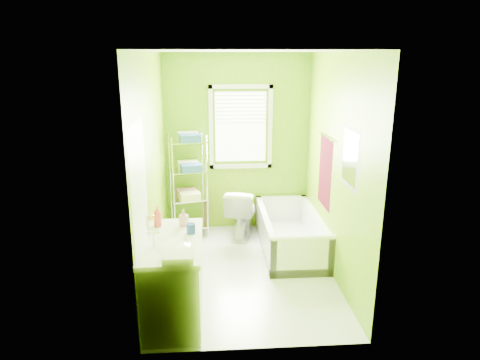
{
  "coord_description": "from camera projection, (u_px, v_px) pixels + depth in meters",
  "views": [
    {
      "loc": [
        -0.39,
        -4.72,
        2.57
      ],
      "look_at": [
        -0.04,
        0.25,
        1.1
      ],
      "focal_mm": 32.0,
      "sensor_mm": 36.0,
      "label": 1
    }
  ],
  "objects": [
    {
      "name": "ground",
      "position": [
        245.0,
        271.0,
        5.27
      ],
      "size": [
        2.9,
        2.9,
        0.0
      ],
      "primitive_type": "plane",
      "color": "silver",
      "rests_on": "ground"
    },
    {
      "name": "toilet",
      "position": [
        242.0,
        212.0,
        6.2
      ],
      "size": [
        0.57,
        0.8,
        0.73
      ],
      "primitive_type": "imported",
      "rotation": [
        0.0,
        0.0,
        2.9
      ],
      "color": "white",
      "rests_on": "ground"
    },
    {
      "name": "right_wall_decor",
      "position": [
        334.0,
        166.0,
        4.95
      ],
      "size": [
        0.04,
        1.48,
        1.17
      ],
      "color": "#490812",
      "rests_on": "ground"
    },
    {
      "name": "door",
      "position": [
        142.0,
        230.0,
        3.96
      ],
      "size": [
        0.09,
        0.8,
        2.0
      ],
      "color": "white",
      "rests_on": "ground"
    },
    {
      "name": "wire_shelf_unit",
      "position": [
        190.0,
        175.0,
        6.09
      ],
      "size": [
        0.56,
        0.45,
        1.52
      ],
      "color": "silver",
      "rests_on": "ground"
    },
    {
      "name": "bathtub",
      "position": [
        290.0,
        238.0,
        5.81
      ],
      "size": [
        0.77,
        1.65,
        0.53
      ],
      "color": "white",
      "rests_on": "ground"
    },
    {
      "name": "vanity",
      "position": [
        174.0,
        276.0,
        4.26
      ],
      "size": [
        0.57,
        1.11,
        1.06
      ],
      "color": "silver",
      "rests_on": "ground"
    },
    {
      "name": "window",
      "position": [
        241.0,
        123.0,
        6.18
      ],
      "size": [
        0.92,
        0.05,
        1.22
      ],
      "color": "white",
      "rests_on": "ground"
    },
    {
      "name": "room_envelope",
      "position": [
        245.0,
        148.0,
        4.83
      ],
      "size": [
        2.14,
        2.94,
        2.62
      ],
      "color": "#629207",
      "rests_on": "ground"
    }
  ]
}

